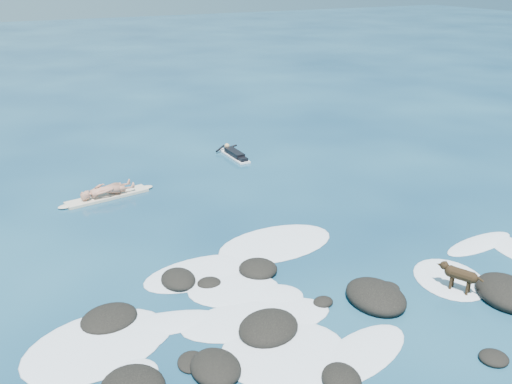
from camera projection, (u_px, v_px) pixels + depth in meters
ground at (316, 275)px, 15.04m from camera, size 160.00×160.00×0.00m
reef_rocks at (332, 319)px, 12.99m from camera, size 11.38×7.26×0.59m
breaking_foam at (272, 303)px, 13.81m from camera, size 14.32×7.56×0.12m
standing_surfer_rig at (105, 177)px, 19.72m from camera, size 3.50×1.05×1.99m
paddling_surfer_rig at (234, 154)px, 24.21m from camera, size 1.05×2.32×0.40m
dog at (459, 274)px, 14.12m from camera, size 0.63×1.11×0.75m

